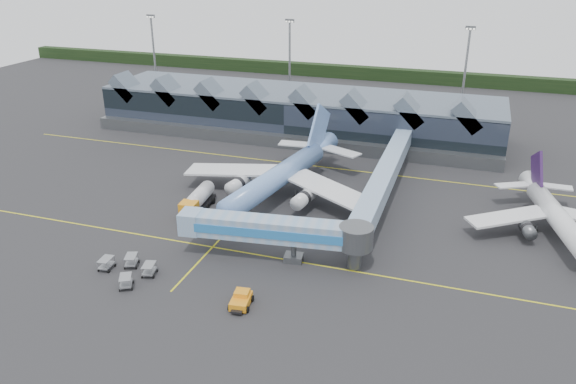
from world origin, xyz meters
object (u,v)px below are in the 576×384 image
(main_airliner, at_px, (280,176))
(fuel_truck, at_px, (198,199))
(pushback_tug, at_px, (241,300))
(jet_bridge, at_px, (286,232))
(regional_jet, at_px, (556,216))

(main_airliner, height_order, fuel_truck, main_airliner)
(pushback_tug, bearing_deg, jet_bridge, 74.58)
(pushback_tug, bearing_deg, fuel_truck, 119.48)
(main_airliner, height_order, pushback_tug, main_airliner)
(main_airliner, bearing_deg, regional_jet, 9.60)
(fuel_truck, distance_m, pushback_tug, 28.13)
(jet_bridge, bearing_deg, regional_jet, 22.03)
(main_airliner, height_order, jet_bridge, main_airliner)
(regional_jet, height_order, pushback_tug, regional_jet)
(jet_bridge, relative_size, fuel_truck, 2.51)
(regional_jet, bearing_deg, jet_bridge, -164.35)
(fuel_truck, bearing_deg, jet_bridge, -35.30)
(main_airliner, xyz_separation_m, pushback_tug, (6.14, -31.62, -3.15))
(main_airliner, relative_size, jet_bridge, 1.57)
(pushback_tug, bearing_deg, main_airliner, 93.42)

